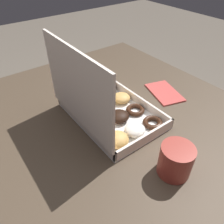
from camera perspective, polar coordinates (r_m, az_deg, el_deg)
name	(u,v)px	position (r m, az deg, el deg)	size (l,w,h in m)	color
ground_plane	(116,224)	(1.36, 0.98, -27.12)	(8.00, 8.00, 0.00)	#6B6054
dining_table	(118,144)	(0.81, 1.47, -8.24)	(1.17, 0.99, 0.73)	#4C3D2D
donut_box	(105,108)	(0.75, -1.83, 1.17)	(0.35, 0.25, 0.29)	white
coffee_mug	(176,160)	(0.61, 16.30, -11.95)	(0.09, 0.09, 0.09)	#A3382D
paper_napkin	(164,92)	(0.93, 13.53, 5.00)	(0.19, 0.15, 0.01)	#CC4C47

